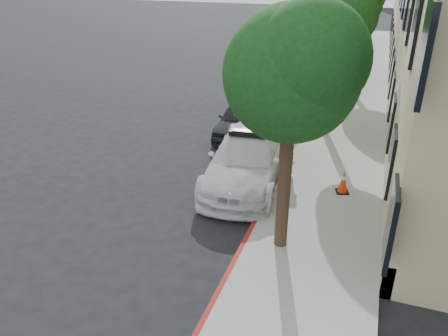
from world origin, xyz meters
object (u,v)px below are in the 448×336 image
Objects in this scene: police_car at (247,158)px; parked_car_far at (315,68)px; fire_hydrant at (288,165)px; parked_car_mid at (241,119)px; traffic_cone at (343,182)px.

parked_car_far is at bearing 84.23° from police_car.
police_car is at bearing -160.40° from fire_hydrant.
parked_car_far is at bearing 79.48° from parked_car_mid.
parked_car_mid is at bearing 104.08° from police_car.
parked_car_mid is at bearing -105.37° from parked_car_far.
police_car reaches higher than parked_car_mid.
traffic_cone is at bearing -4.08° from fire_hydrant.
parked_car_mid is (-1.37, 3.81, -0.12)m from police_car.
police_car is at bearing -97.58° from parked_car_far.
police_car is 4.06m from parked_car_mid.
traffic_cone is (2.95, -13.93, -0.14)m from parked_car_far.
parked_car_mid is 5.81m from traffic_cone.
parked_car_mid is at bearing 133.70° from fire_hydrant.
police_car reaches higher than traffic_cone.
parked_car_mid is 5.52× the size of traffic_cone.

